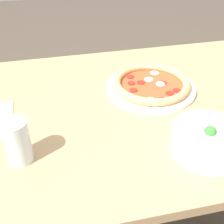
# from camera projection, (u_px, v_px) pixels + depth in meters

# --- Properties ---
(dining_table) EXTENTS (1.32, 0.80, 0.77)m
(dining_table) POSITION_uv_depth(u_px,v_px,m) (130.00, 134.00, 1.05)
(dining_table) COLOR tan
(dining_table) RESTS_ON ground_plane
(pizza) EXTENTS (0.30, 0.30, 0.04)m
(pizza) POSITION_uv_depth(u_px,v_px,m) (151.00, 85.00, 1.05)
(pizza) COLOR white
(pizza) RESTS_ON dining_table
(bowl) EXTENTS (0.20, 0.20, 0.07)m
(bowl) POSITION_uv_depth(u_px,v_px,m) (209.00, 139.00, 0.80)
(bowl) COLOR white
(bowl) RESTS_ON dining_table
(glass) EXTENTS (0.06, 0.06, 0.12)m
(glass) POSITION_uv_depth(u_px,v_px,m) (17.00, 142.00, 0.75)
(glass) COLOR silver
(glass) RESTS_ON dining_table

